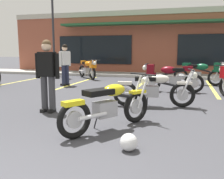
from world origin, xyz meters
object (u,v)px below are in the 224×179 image
object	(u,v)px
motorcycle_cream_vintage	(155,89)
parking_lot_lamp_post	(52,15)
motorcycle_silver_naked	(169,77)
motorcycle_foreground_classic	(109,105)
person_by_back_row	(47,72)
motorcycle_black_cruiser	(200,72)
helmet_on_pavement	(129,142)
person_in_black_shirt	(65,62)
motorcycle_orange_scrambler	(88,68)

from	to	relation	value
motorcycle_cream_vintage	parking_lot_lamp_post	bearing A→B (deg)	135.46
motorcycle_silver_naked	motorcycle_cream_vintage	xyz separation A→B (m)	(-0.21, -2.52, -0.07)
motorcycle_foreground_classic	person_by_back_row	world-z (taller)	person_by_back_row
motorcycle_foreground_classic	parking_lot_lamp_post	world-z (taller)	parking_lot_lamp_post
motorcycle_black_cruiser	helmet_on_pavement	distance (m)	7.77
person_by_back_row	parking_lot_lamp_post	bearing A→B (deg)	118.38
person_in_black_shirt	helmet_on_pavement	distance (m)	7.10
motorcycle_black_cruiser	person_in_black_shirt	distance (m)	5.60
motorcycle_foreground_classic	parking_lot_lamp_post	bearing A→B (deg)	124.73
motorcycle_orange_scrambler	motorcycle_black_cruiser	bearing A→B (deg)	-9.12
motorcycle_silver_naked	person_by_back_row	xyz separation A→B (m)	(-2.54, -3.75, 0.42)
motorcycle_silver_naked	motorcycle_cream_vintage	size ratio (longest dim) A/B	1.00
parking_lot_lamp_post	motorcycle_foreground_classic	bearing A→B (deg)	-55.27
motorcycle_orange_scrambler	parking_lot_lamp_post	distance (m)	3.75
motorcycle_cream_vintage	person_by_back_row	size ratio (longest dim) A/B	1.25
motorcycle_silver_naked	parking_lot_lamp_post	distance (m)	8.10
helmet_on_pavement	motorcycle_orange_scrambler	bearing A→B (deg)	115.26
motorcycle_cream_vintage	helmet_on_pavement	size ratio (longest dim) A/B	8.06
parking_lot_lamp_post	motorcycle_silver_naked	bearing A→B (deg)	-29.72
motorcycle_black_cruiser	person_in_black_shirt	world-z (taller)	person_in_black_shirt
motorcycle_cream_vintage	parking_lot_lamp_post	distance (m)	9.41
motorcycle_foreground_classic	motorcycle_black_cruiser	bearing A→B (deg)	74.26
motorcycle_black_cruiser	person_by_back_row	size ratio (longest dim) A/B	1.22
person_in_black_shirt	helmet_on_pavement	size ratio (longest dim) A/B	6.44
motorcycle_foreground_classic	helmet_on_pavement	size ratio (longest dim) A/B	7.11
person_in_black_shirt	parking_lot_lamp_post	bearing A→B (deg)	125.55
motorcycle_silver_naked	motorcycle_orange_scrambler	distance (m)	5.19
motorcycle_black_cruiser	motorcycle_silver_naked	bearing A→B (deg)	-117.93
motorcycle_black_cruiser	helmet_on_pavement	xyz separation A→B (m)	(-1.35, -7.64, -0.40)
person_by_back_row	helmet_on_pavement	distance (m)	3.02
motorcycle_black_cruiser	motorcycle_orange_scrambler	bearing A→B (deg)	170.88
person_in_black_shirt	parking_lot_lamp_post	world-z (taller)	parking_lot_lamp_post
motorcycle_foreground_classic	motorcycle_silver_naked	size ratio (longest dim) A/B	0.88
motorcycle_cream_vintage	person_in_black_shirt	bearing A→B (deg)	144.01
motorcycle_silver_naked	parking_lot_lamp_post	world-z (taller)	parking_lot_lamp_post
person_by_back_row	motorcycle_silver_naked	bearing A→B (deg)	55.91
person_in_black_shirt	motorcycle_foreground_classic	bearing A→B (deg)	-55.84
parking_lot_lamp_post	person_by_back_row	bearing A→B (deg)	-61.62
motorcycle_foreground_classic	motorcycle_black_cruiser	xyz separation A→B (m)	(1.91, 6.77, 0.07)
motorcycle_black_cruiser	helmet_on_pavement	size ratio (longest dim) A/B	7.88
motorcycle_cream_vintage	helmet_on_pavement	xyz separation A→B (m)	(-0.01, -2.98, -0.33)
motorcycle_orange_scrambler	helmet_on_pavement	size ratio (longest dim) A/B	6.44
person_by_back_row	person_in_black_shirt	bearing A→B (deg)	111.54
motorcycle_orange_scrambler	person_by_back_row	world-z (taller)	person_by_back_row
motorcycle_orange_scrambler	person_in_black_shirt	distance (m)	2.69
motorcycle_foreground_classic	person_in_black_shirt	world-z (taller)	person_in_black_shirt
helmet_on_pavement	motorcycle_black_cruiser	bearing A→B (deg)	79.95
parking_lot_lamp_post	motorcycle_black_cruiser	bearing A→B (deg)	-11.92
motorcycle_orange_scrambler	motorcycle_cream_vintage	distance (m)	6.83
helmet_on_pavement	motorcycle_cream_vintage	bearing A→B (deg)	89.79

